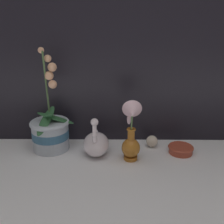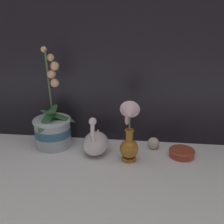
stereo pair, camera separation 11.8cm
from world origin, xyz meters
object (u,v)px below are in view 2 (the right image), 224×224
blue_vase (129,137)px  amber_dish (182,152)px  swan_figurine (96,142)px  glass_sphere (153,143)px  orchid_potted_plant (53,128)px

blue_vase → amber_dish: blue_vase is taller
swan_figurine → glass_sphere: bearing=15.4°
amber_dish → glass_sphere: bearing=153.6°
swan_figurine → amber_dish: bearing=1.6°
orchid_potted_plant → glass_sphere: orchid_potted_plant is taller
orchid_potted_plant → blue_vase: (0.38, -0.11, 0.02)m
blue_vase → glass_sphere: bearing=50.6°
glass_sphere → amber_dish: bearing=-26.4°
blue_vase → glass_sphere: 0.20m
orchid_potted_plant → glass_sphere: size_ratio=8.47×
orchid_potted_plant → amber_dish: 0.62m
glass_sphere → amber_dish: 0.14m
swan_figurine → blue_vase: 0.18m
glass_sphere → amber_dish: size_ratio=0.48×
orchid_potted_plant → blue_vase: size_ratio=1.70×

